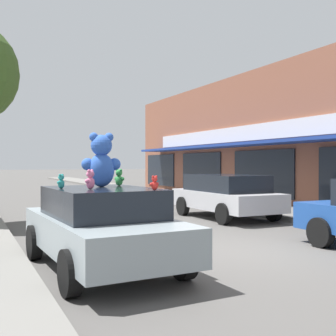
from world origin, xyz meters
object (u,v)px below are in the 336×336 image
at_px(teddy_bear_teal, 61,182).
at_px(teddy_bear_red, 155,183).
at_px(teddy_bear_green, 119,178).
at_px(teddy_bear_white, 102,178).
at_px(teddy_bear_pink, 90,180).
at_px(teddy_bear_giant, 101,161).
at_px(parked_car_far_center, 226,194).
at_px(plush_art_car, 102,225).

relative_size(teddy_bear_teal, teddy_bear_red, 1.07).
distance_m(teddy_bear_red, teddy_bear_green, 1.52).
bearing_deg(teddy_bear_white, teddy_bear_red, 142.44).
bearing_deg(teddy_bear_pink, teddy_bear_white, -160.98).
bearing_deg(teddy_bear_green, teddy_bear_giant, 87.03).
distance_m(teddy_bear_pink, teddy_bear_red, 1.10).
height_order(teddy_bear_giant, teddy_bear_teal, teddy_bear_giant).
bearing_deg(teddy_bear_giant, parked_car_far_center, -132.33).
distance_m(teddy_bear_white, teddy_bear_pink, 1.14).
xyz_separation_m(teddy_bear_white, parked_car_far_center, (5.45, 4.00, -0.75)).
distance_m(teddy_bear_giant, teddy_bear_green, 0.54).
bearing_deg(teddy_bear_giant, teddy_bear_green, -146.03).
xyz_separation_m(teddy_bear_red, teddy_bear_green, (-0.06, 1.52, 0.04)).
xyz_separation_m(teddy_bear_giant, teddy_bear_red, (0.45, -1.34, -0.36)).
relative_size(teddy_bear_giant, teddy_bear_white, 3.12).
bearing_deg(plush_art_car, teddy_bear_teal, 171.48).
height_order(teddy_bear_teal, parked_car_far_center, teddy_bear_teal).
bearing_deg(teddy_bear_teal, teddy_bear_white, 170.59).
bearing_deg(plush_art_car, parked_car_far_center, 37.44).
relative_size(plush_art_car, teddy_bear_teal, 16.67).
relative_size(teddy_bear_teal, teddy_bear_white, 0.80).
height_order(teddy_bear_giant, teddy_bear_white, teddy_bear_giant).
height_order(teddy_bear_white, parked_car_far_center, teddy_bear_white).
distance_m(teddy_bear_teal, teddy_bear_red, 1.63).
distance_m(plush_art_car, teddy_bear_red, 1.38).
bearing_deg(teddy_bear_white, teddy_bear_giant, 114.98).
xyz_separation_m(teddy_bear_giant, teddy_bear_teal, (-0.77, -0.26, -0.35)).
bearing_deg(parked_car_far_center, teddy_bear_teal, -143.64).
bearing_deg(plush_art_car, teddy_bear_red, -63.76).
height_order(teddy_bear_pink, parked_car_far_center, teddy_bear_pink).
bearing_deg(teddy_bear_teal, teddy_bear_red, 92.23).
height_order(teddy_bear_green, parked_car_far_center, teddy_bear_green).
bearing_deg(teddy_bear_red, teddy_bear_giant, -87.77).
bearing_deg(teddy_bear_pink, teddy_bear_giant, -166.40).
height_order(teddy_bear_pink, teddy_bear_red, teddy_bear_pink).
bearing_deg(parked_car_far_center, teddy_bear_white, -143.74).
bearing_deg(teddy_bear_pink, plush_art_car, -179.51).
relative_size(teddy_bear_red, teddy_bear_green, 0.73).
relative_size(plush_art_car, teddy_bear_red, 17.76).
relative_size(teddy_bear_pink, parked_car_far_center, 0.08).
relative_size(plush_art_car, teddy_bear_giant, 4.25).
relative_size(teddy_bear_teal, teddy_bear_pink, 0.76).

